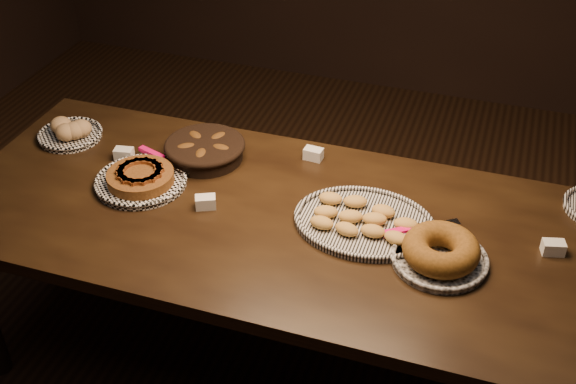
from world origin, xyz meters
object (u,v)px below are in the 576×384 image
(buffet_table, at_px, (287,234))
(bundt_cake_plate, at_px, (440,252))
(apple_tart_plate, at_px, (141,178))
(madeleine_platter, at_px, (363,221))

(buffet_table, bearing_deg, bundt_cake_plate, -7.24)
(buffet_table, xyz_separation_m, apple_tart_plate, (-0.57, 0.02, 0.10))
(apple_tart_plate, bearing_deg, madeleine_platter, -22.28)
(madeleine_platter, height_order, bundt_cake_plate, bundt_cake_plate)
(apple_tart_plate, bearing_deg, buffet_table, -25.68)
(madeleine_platter, bearing_deg, bundt_cake_plate, -7.67)
(buffet_table, xyz_separation_m, bundt_cake_plate, (0.53, -0.07, 0.11))
(buffet_table, bearing_deg, madeleine_platter, 8.76)
(buffet_table, height_order, bundt_cake_plate, bundt_cake_plate)
(apple_tart_plate, height_order, bundt_cake_plate, bundt_cake_plate)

